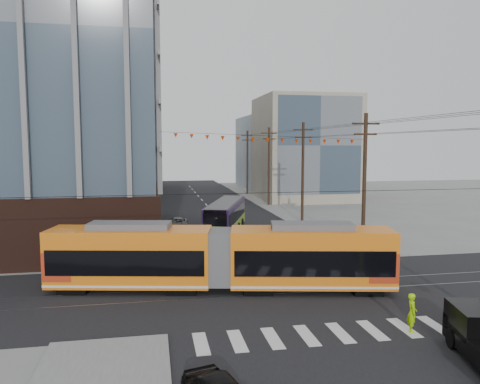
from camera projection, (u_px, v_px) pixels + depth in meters
name	position (u px, v px, depth m)	size (l,w,h in m)	color
ground	(303.00, 311.00, 24.23)	(160.00, 160.00, 0.00)	slate
bg_bldg_nw_near	(89.00, 142.00, 71.04)	(18.00, 16.00, 18.00)	#8C99A5
bg_bldg_ne_near	(304.00, 149.00, 73.29)	(14.00, 14.00, 16.00)	gray
bg_bldg_nw_far	(118.00, 137.00, 91.04)	(16.00, 18.00, 20.00)	gray
bg_bldg_ne_far	(282.00, 153.00, 93.32)	(16.00, 16.00, 14.00)	#8C99A5
utility_pole_far	(247.00, 163.00, 79.99)	(0.30, 0.30, 11.00)	black
streetcar	(221.00, 258.00, 27.61)	(20.20, 2.84, 3.89)	orange
city_bus	(226.00, 217.00, 45.76)	(2.43, 11.21, 3.18)	#221233
parked_car_silver	(187.00, 245.00, 36.52)	(1.70, 4.88, 1.61)	#8D929B
parked_car_white	(177.00, 238.00, 39.65)	(1.96, 4.82, 1.40)	#B3ABAB
parked_car_grey	(178.00, 223.00, 48.14)	(1.98, 4.29, 1.19)	#4B4B4C
pedestrian	(412.00, 313.00, 21.45)	(0.67, 0.44, 1.83)	#9EE207
jersey_barrier	(358.00, 250.00, 36.87)	(0.81, 3.61, 0.72)	gray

